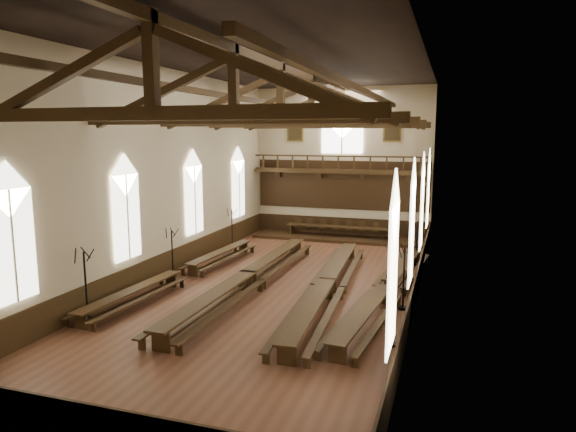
% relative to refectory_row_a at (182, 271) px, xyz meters
% --- Properties ---
extents(ground, '(26.00, 26.00, 0.00)m').
position_rel_refectory_row_a_xyz_m(ground, '(4.75, 0.52, -0.48)').
color(ground, brown).
rests_on(ground, ground).
extents(room_walls, '(26.00, 26.00, 26.00)m').
position_rel_refectory_row_a_xyz_m(room_walls, '(4.75, 0.52, 5.98)').
color(room_walls, '#BAA98C').
rests_on(room_walls, ground).
extents(wainscot_band, '(12.00, 26.00, 1.20)m').
position_rel_refectory_row_a_xyz_m(wainscot_band, '(4.75, 0.52, 0.12)').
color(wainscot_band, '#32220F').
rests_on(wainscot_band, ground).
extents(side_windows, '(11.85, 19.80, 4.50)m').
position_rel_refectory_row_a_xyz_m(side_windows, '(4.75, 0.52, 3.26)').
color(side_windows, white).
rests_on(side_windows, room_walls).
extents(end_window, '(2.80, 0.12, 3.80)m').
position_rel_refectory_row_a_xyz_m(end_window, '(4.75, 13.42, 6.74)').
color(end_window, white).
rests_on(end_window, room_walls).
extents(minstrels_gallery, '(11.80, 1.24, 3.70)m').
position_rel_refectory_row_a_xyz_m(minstrels_gallery, '(4.75, 13.18, 3.42)').
color(minstrels_gallery, '#382412').
rests_on(minstrels_gallery, room_walls).
extents(portraits, '(7.75, 0.09, 1.45)m').
position_rel_refectory_row_a_xyz_m(portraits, '(4.75, 13.42, 6.62)').
color(portraits, brown).
rests_on(portraits, room_walls).
extents(roof_trusses, '(11.70, 25.70, 2.80)m').
position_rel_refectory_row_a_xyz_m(roof_trusses, '(4.75, 0.52, 7.73)').
color(roof_trusses, '#382412').
rests_on(roof_trusses, room_walls).
extents(refectory_row_a, '(1.73, 13.66, 0.66)m').
position_rel_refectory_row_a_xyz_m(refectory_row_a, '(0.00, 0.00, 0.00)').
color(refectory_row_a, '#382412').
rests_on(refectory_row_a, ground).
extents(refectory_row_b, '(1.73, 15.06, 0.82)m').
position_rel_refectory_row_a_xyz_m(refectory_row_b, '(3.40, -0.18, 0.11)').
color(refectory_row_b, '#382412').
rests_on(refectory_row_b, ground).
extents(refectory_row_c, '(2.00, 14.70, 0.77)m').
position_rel_refectory_row_a_xyz_m(refectory_row_c, '(7.02, -0.06, 0.08)').
color(refectory_row_c, '#382412').
rests_on(refectory_row_c, ground).
extents(refectory_row_d, '(2.12, 14.26, 0.72)m').
position_rel_refectory_row_a_xyz_m(refectory_row_d, '(9.56, 0.31, 0.04)').
color(refectory_row_d, '#382412').
rests_on(refectory_row_d, ground).
extents(dais, '(11.40, 2.78, 0.19)m').
position_rel_refectory_row_a_xyz_m(dais, '(5.04, 11.92, -0.39)').
color(dais, '#32220F').
rests_on(dais, ground).
extents(high_table, '(7.22, 0.84, 0.68)m').
position_rel_refectory_row_a_xyz_m(high_table, '(5.04, 11.92, 0.27)').
color(high_table, '#382412').
rests_on(high_table, dais).
extents(high_chairs, '(6.76, 0.46, 0.93)m').
position_rel_refectory_row_a_xyz_m(high_chairs, '(5.04, 12.63, 0.21)').
color(high_chairs, '#382412').
rests_on(high_chairs, dais).
extents(candelabrum_left_near, '(0.76, 0.86, 2.79)m').
position_rel_refectory_row_a_xyz_m(candelabrum_left_near, '(-0.80, -5.69, 0.36)').
color(candelabrum_left_near, black).
rests_on(candelabrum_left_near, ground).
extents(candelabrum_left_mid, '(0.69, 0.74, 2.44)m').
position_rel_refectory_row_a_xyz_m(candelabrum_left_mid, '(-0.80, 0.49, 0.26)').
color(candelabrum_left_mid, black).
rests_on(candelabrum_left_mid, ground).
extents(candelabrum_left_far, '(0.70, 0.73, 2.42)m').
position_rel_refectory_row_a_xyz_m(candelabrum_left_far, '(-0.80, 7.57, 0.25)').
color(candelabrum_left_far, black).
rests_on(candelabrum_left_far, ground).
extents(candelabrum_right_near, '(0.69, 0.74, 2.42)m').
position_rel_refectory_row_a_xyz_m(candelabrum_right_near, '(10.30, -4.55, 0.25)').
color(candelabrum_right_near, black).
rests_on(candelabrum_right_near, ground).
extents(candelabrum_right_mid, '(0.75, 0.81, 2.67)m').
position_rel_refectory_row_a_xyz_m(candelabrum_right_mid, '(10.30, -0.83, 0.33)').
color(candelabrum_right_mid, black).
rests_on(candelabrum_right_mid, ground).
extents(candelabrum_right_far, '(0.66, 0.73, 2.37)m').
position_rel_refectory_row_a_xyz_m(candelabrum_right_far, '(10.30, 6.45, 0.24)').
color(candelabrum_right_far, black).
rests_on(candelabrum_right_far, ground).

